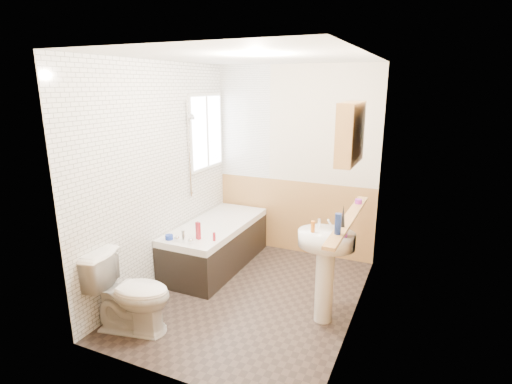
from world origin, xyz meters
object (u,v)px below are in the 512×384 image
at_px(bathtub, 216,243).
at_px(sink, 326,258).
at_px(toilet, 131,293).
at_px(medicine_cabinet, 350,133).
at_px(pine_shelf, 349,219).

relative_size(bathtub, sink, 1.56).
distance_m(toilet, medicine_cabinet, 2.45).
relative_size(bathtub, medicine_cabinet, 2.84).
bearing_deg(pine_shelf, bathtub, 158.57).
distance_m(sink, pine_shelf, 0.48).
relative_size(pine_shelf, medicine_cabinet, 2.61).
bearing_deg(medicine_cabinet, pine_shelf, 45.71).
xyz_separation_m(toilet, pine_shelf, (1.80, 0.85, 0.71)).
distance_m(pine_shelf, medicine_cabinet, 0.76).
bearing_deg(pine_shelf, sink, 170.25).
bearing_deg(sink, bathtub, 161.64).
height_order(bathtub, medicine_cabinet, medicine_cabinet).
distance_m(toilet, sink, 1.85).
height_order(pine_shelf, medicine_cabinet, medicine_cabinet).
xyz_separation_m(toilet, medicine_cabinet, (1.77, 0.82, 1.48)).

